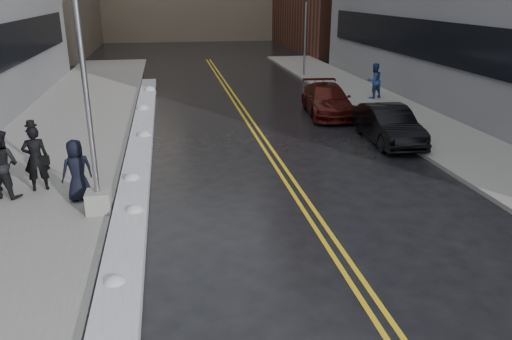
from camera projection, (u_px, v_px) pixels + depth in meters
name	position (u px, v px, depth m)	size (l,w,h in m)	color
ground	(228.00, 240.00, 12.48)	(160.00, 160.00, 0.00)	black
sidewalk_west	(62.00, 139.00, 20.77)	(5.50, 50.00, 0.15)	gray
sidewalk_east	(413.00, 122.00, 23.36)	(4.00, 50.00, 0.15)	gray
lane_line_left	(253.00, 131.00, 22.13)	(0.12, 50.00, 0.01)	gold
lane_line_right	(259.00, 131.00, 22.18)	(0.12, 50.00, 0.01)	gold
snow_ridge	(140.00, 146.00, 19.43)	(0.90, 30.00, 0.34)	silver
lamppost	(90.00, 128.00, 12.93)	(0.65, 0.65, 7.62)	gray
fire_hydrant	(394.00, 113.00, 23.04)	(0.26, 0.26, 0.73)	maroon
traffic_signal	(305.00, 28.00, 34.96)	(0.16, 0.20, 6.00)	gray
pedestrian_fedora	(36.00, 158.00, 14.91)	(0.73, 0.48, 2.01)	black
pedestrian_b	(2.00, 164.00, 14.40)	(0.99, 0.77, 2.05)	black
pedestrian_c	(77.00, 170.00, 14.23)	(0.88, 0.57, 1.80)	black
pedestrian_east	(374.00, 81.00, 28.00)	(0.95, 0.74, 1.95)	navy
car_black	(388.00, 125.00, 20.28)	(1.59, 4.56, 1.50)	black
car_maroon	(327.00, 100.00, 24.89)	(2.08, 5.11, 1.48)	#3F0E0A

